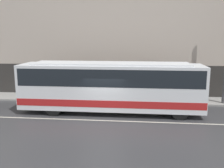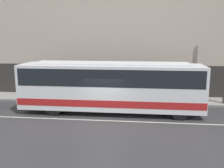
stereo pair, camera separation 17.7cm
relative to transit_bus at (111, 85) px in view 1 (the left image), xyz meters
The scene contains 5 objects.
ground_plane 2.63m from the transit_bus, 98.51° to the right, with size 60.00×60.00×0.00m, color #38383A.
sidewalk 3.92m from the transit_bus, 94.48° to the left, with size 60.00×2.51×0.13m.
building_facade 5.89m from the transit_bus, 93.19° to the left, with size 60.00×0.35×10.85m.
lane_stripe 2.63m from the transit_bus, 98.51° to the right, with size 54.00×0.14×0.01m.
transit_bus is the anchor object (origin of this frame).
Camera 1 is at (2.01, -14.43, 5.01)m, focal length 40.00 mm.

